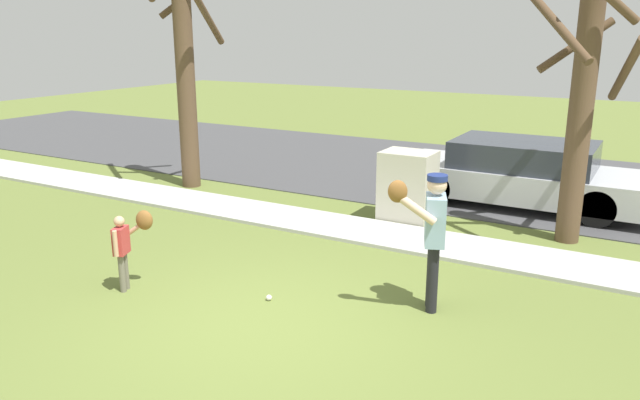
{
  "coord_description": "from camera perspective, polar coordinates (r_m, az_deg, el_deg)",
  "views": [
    {
      "loc": [
        3.74,
        -5.18,
        3.25
      ],
      "look_at": [
        -0.27,
        1.87,
        1.0
      ],
      "focal_mm": 34.43,
      "sensor_mm": 36.0,
      "label": 1
    }
  ],
  "objects": [
    {
      "name": "ground_plane",
      "position": [
        10.0,
        5.99,
        -3.57
      ],
      "size": [
        48.0,
        48.0,
        0.0
      ],
      "primitive_type": "plane",
      "color": "olive"
    },
    {
      "name": "sidewalk_strip",
      "position": [
        10.07,
        6.23,
        -3.24
      ],
      "size": [
        36.0,
        1.2,
        0.06
      ],
      "primitive_type": "cube",
      "color": "#B2B2AD",
      "rests_on": "ground"
    },
    {
      "name": "road_surface",
      "position": [
        14.64,
        14.1,
        2.24
      ],
      "size": [
        36.0,
        6.8,
        0.02
      ],
      "primitive_type": "cube",
      "color": "#424244",
      "rests_on": "ground"
    },
    {
      "name": "person_adult",
      "position": [
        7.25,
        10.3,
        -2.49
      ],
      "size": [
        0.63,
        0.78,
        1.66
      ],
      "rotation": [
        0.0,
        0.0,
        -2.77
      ],
      "color": "black",
      "rests_on": "ground"
    },
    {
      "name": "person_child",
      "position": [
        8.19,
        -17.43,
        -3.55
      ],
      "size": [
        0.43,
        0.51,
        1.05
      ],
      "rotation": [
        0.0,
        0.0,
        0.38
      ],
      "color": "#6B6656",
      "rests_on": "ground"
    },
    {
      "name": "baseball",
      "position": [
        7.76,
        -4.77,
        -9.03
      ],
      "size": [
        0.07,
        0.07,
        0.07
      ],
      "primitive_type": "sphere",
      "color": "white",
      "rests_on": "ground"
    },
    {
      "name": "utility_cabinet",
      "position": [
        10.8,
        8.15,
        1.24
      ],
      "size": [
        0.89,
        0.7,
        1.24
      ],
      "primitive_type": "cube",
      "color": "beige",
      "rests_on": "ground"
    },
    {
      "name": "street_tree_near",
      "position": [
        10.14,
        23.18,
        8.5
      ],
      "size": [
        1.84,
        1.88,
        4.14
      ],
      "color": "brown",
      "rests_on": "ground"
    },
    {
      "name": "street_tree_far",
      "position": [
        13.18,
        -12.54,
        13.34
      ],
      "size": [
        1.85,
        1.88,
        5.34
      ],
      "color": "brown",
      "rests_on": "ground"
    },
    {
      "name": "parked_sedan_silver",
      "position": [
        12.28,
        18.28,
        2.34
      ],
      "size": [
        4.6,
        1.8,
        1.23
      ],
      "color": "silver",
      "rests_on": "road_surface"
    }
  ]
}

